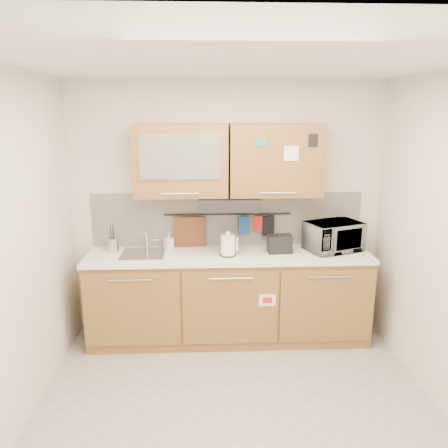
{
  "coord_description": "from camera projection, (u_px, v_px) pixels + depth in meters",
  "views": [
    {
      "loc": [
        -0.23,
        -2.94,
        2.27
      ],
      "look_at": [
        -0.06,
        1.05,
        1.26
      ],
      "focal_mm": 35.0,
      "sensor_mm": 36.0,
      "label": 1
    }
  ],
  "objects": [
    {
      "name": "backsplash",
      "position": [
        227.0,
        219.0,
        4.56
      ],
      "size": [
        2.8,
        0.02,
        0.56
      ],
      "primitive_type": "cube",
      "color": "silver",
      "rests_on": "countertop"
    },
    {
      "name": "wall_back",
      "position": [
        227.0,
        209.0,
        4.55
      ],
      "size": [
        3.2,
        0.0,
        3.2
      ],
      "primitive_type": "plane",
      "rotation": [
        1.57,
        0.0,
        0.0
      ],
      "color": "silver",
      "rests_on": "ground"
    },
    {
      "name": "microwave",
      "position": [
        333.0,
        236.0,
        4.41
      ],
      "size": [
        0.63,
        0.53,
        0.29
      ],
      "primitive_type": "imported",
      "rotation": [
        0.0,
        0.0,
        0.38
      ],
      "color": "#999999",
      "rests_on": "countertop"
    },
    {
      "name": "dark_pouch",
      "position": [
        268.0,
        226.0,
        4.54
      ],
      "size": [
        0.13,
        0.09,
        0.2
      ],
      "primitive_type": "cube",
      "rotation": [
        0.0,
        0.0,
        0.43
      ],
      "color": "black",
      "rests_on": "utensil_rail"
    },
    {
      "name": "base_cabinet",
      "position": [
        229.0,
        301.0,
        4.47
      ],
      "size": [
        2.8,
        0.64,
        0.88
      ],
      "color": "#9E6A38",
      "rests_on": "floor"
    },
    {
      "name": "kettle",
      "position": [
        228.0,
        246.0,
        4.25
      ],
      "size": [
        0.18,
        0.16,
        0.25
      ],
      "rotation": [
        0.0,
        0.0,
        0.14
      ],
      "color": "white",
      "rests_on": "countertop"
    },
    {
      "name": "cutting_board",
      "position": [
        190.0,
        236.0,
        4.53
      ],
      "size": [
        0.33,
        0.03,
        0.4
      ],
      "primitive_type": "cube",
      "rotation": [
        0.0,
        0.0,
        0.02
      ],
      "color": "brown",
      "rests_on": "utensil_rail"
    },
    {
      "name": "soap_bottle",
      "position": [
        169.0,
        240.0,
        4.47
      ],
      "size": [
        0.11,
        0.11,
        0.18
      ],
      "primitive_type": "imported",
      "rotation": [
        0.0,
        0.0,
        0.57
      ],
      "color": "#999999",
      "rests_on": "countertop"
    },
    {
      "name": "utensil_rail",
      "position": [
        228.0,
        214.0,
        4.51
      ],
      "size": [
        1.3,
        0.02,
        0.02
      ],
      "primitive_type": "cylinder",
      "rotation": [
        0.0,
        1.57,
        0.0
      ],
      "color": "black",
      "rests_on": "backsplash"
    },
    {
      "name": "toaster",
      "position": [
        280.0,
        244.0,
        4.35
      ],
      "size": [
        0.24,
        0.15,
        0.18
      ],
      "rotation": [
        0.0,
        0.0,
        0.05
      ],
      "color": "black",
      "rests_on": "countertop"
    },
    {
      "name": "utensil_crock",
      "position": [
        113.0,
        245.0,
        4.38
      ],
      "size": [
        0.15,
        0.15,
        0.29
      ],
      "rotation": [
        0.0,
        0.0,
        0.4
      ],
      "color": "#B6B7BB",
      "rests_on": "countertop"
    },
    {
      "name": "sink",
      "position": [
        143.0,
        254.0,
        4.32
      ],
      "size": [
        0.42,
        0.4,
        0.26
      ],
      "color": "silver",
      "rests_on": "countertop"
    },
    {
      "name": "floor",
      "position": [
        237.0,
        412.0,
        3.42
      ],
      "size": [
        3.2,
        3.2,
        0.0
      ],
      "primitive_type": "plane",
      "color": "#9E9993",
      "rests_on": "ground"
    },
    {
      "name": "countertop",
      "position": [
        229.0,
        255.0,
        4.35
      ],
      "size": [
        2.82,
        0.62,
        0.04
      ],
      "primitive_type": "cube",
      "color": "white",
      "rests_on": "base_cabinet"
    },
    {
      "name": "ceiling",
      "position": [
        240.0,
        60.0,
        2.78
      ],
      "size": [
        3.2,
        3.2,
        0.0
      ],
      "primitive_type": "plane",
      "rotation": [
        3.14,
        0.0,
        0.0
      ],
      "color": "white",
      "rests_on": "wall_back"
    },
    {
      "name": "wall_left",
      "position": [
        9.0,
        258.0,
        3.03
      ],
      "size": [
        0.0,
        3.0,
        3.0
      ],
      "primitive_type": "plane",
      "rotation": [
        1.57,
        0.0,
        1.57
      ],
      "color": "silver",
      "rests_on": "ground"
    },
    {
      "name": "range_hood",
      "position": [
        229.0,
        203.0,
        4.28
      ],
      "size": [
        0.6,
        0.46,
        0.1
      ],
      "primitive_type": "cube",
      "color": "black",
      "rests_on": "upper_cabinets"
    },
    {
      "name": "pot_holder",
      "position": [
        260.0,
        224.0,
        4.53
      ],
      "size": [
        0.13,
        0.06,
        0.16
      ],
      "primitive_type": "cube",
      "rotation": [
        0.0,
        0.0,
        -0.32
      ],
      "color": "red",
      "rests_on": "utensil_rail"
    },
    {
      "name": "upper_cabinets",
      "position": [
        228.0,
        160.0,
        4.25
      ],
      "size": [
        1.82,
        0.37,
        0.7
      ],
      "color": "#9E6A38",
      "rests_on": "wall_back"
    },
    {
      "name": "oven_mitt",
      "position": [
        244.0,
        225.0,
        4.53
      ],
      "size": [
        0.12,
        0.06,
        0.19
      ],
      "primitive_type": "cube",
      "rotation": [
        0.0,
        0.0,
        0.29
      ],
      "color": "#1E4C8D",
      "rests_on": "utensil_rail"
    }
  ]
}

